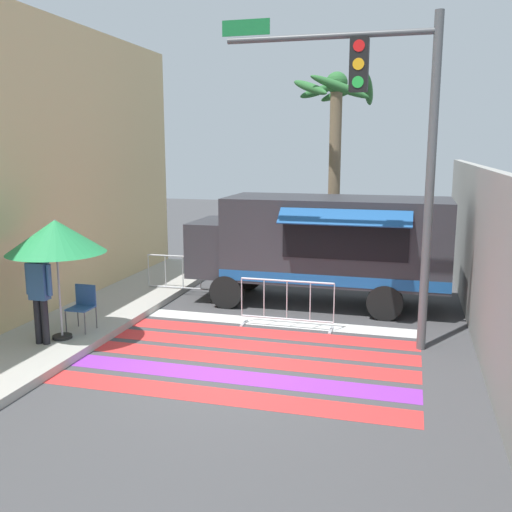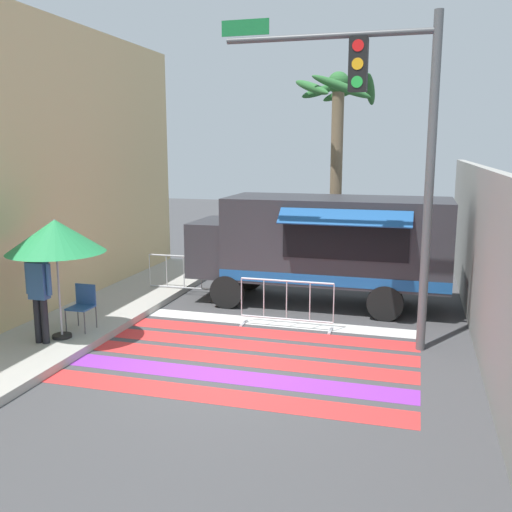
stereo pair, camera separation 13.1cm
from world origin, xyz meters
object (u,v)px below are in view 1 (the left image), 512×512
folding_chair (83,303)px  barricade_front (287,304)px  vendor_person (39,289)px  palm_tree (335,134)px  food_truck (316,241)px  barricade_side (183,276)px  traffic_signal_pole (389,126)px  patio_umbrella (56,237)px

folding_chair → barricade_front: size_ratio=0.45×
vendor_person → palm_tree: (4.27, 7.63, 2.89)m
food_truck → folding_chair: (-4.02, -3.60, -0.83)m
barricade_front → barricade_side: size_ratio=1.03×
food_truck → folding_chair: size_ratio=6.81×
traffic_signal_pole → folding_chair: (-5.69, -0.99, -3.39)m
folding_chair → vendor_person: 1.11m
barricade_front → patio_umbrella: bearing=-150.1°
food_truck → palm_tree: bearing=90.5°
patio_umbrella → palm_tree: 8.59m
vendor_person → barricade_side: bearing=85.9°
food_truck → barricade_front: (-0.27, -2.00, -1.01)m
barricade_side → traffic_signal_pole: bearing=-26.7°
food_truck → folding_chair: food_truck is taller
traffic_signal_pole → palm_tree: bearing=106.6°
patio_umbrella → folding_chair: (0.10, 0.60, -1.41)m
barricade_front → palm_tree: bearing=87.2°
palm_tree → vendor_person: bearing=-119.2°
traffic_signal_pole → patio_umbrella: bearing=-164.6°
palm_tree → patio_umbrella: bearing=-119.3°
food_truck → traffic_signal_pole: bearing=-57.4°
food_truck → barricade_side: (-3.37, -0.08, -1.02)m
patio_umbrella → barricade_front: (3.85, 2.21, -1.59)m
palm_tree → folding_chair: bearing=-120.9°
patio_umbrella → palm_tree: palm_tree is taller
food_truck → barricade_front: bearing=-97.8°
patio_umbrella → vendor_person: bearing=-116.0°
food_truck → patio_umbrella: 5.92m
patio_umbrella → folding_chair: bearing=80.9°
traffic_signal_pole → food_truck: bearing=122.6°
traffic_signal_pole → folding_chair: traffic_signal_pole is taller
food_truck → patio_umbrella: bearing=-134.4°
food_truck → palm_tree: size_ratio=1.05×
folding_chair → patio_umbrella: bearing=-96.0°
patio_umbrella → vendor_person: (-0.17, -0.35, -0.91)m
barricade_front → palm_tree: (0.25, 5.07, 3.56)m
vendor_person → barricade_side: (0.92, 4.48, -0.68)m
palm_tree → food_truck: bearing=-89.5°
folding_chair → palm_tree: (4.00, 6.68, 3.38)m
barricade_front → vendor_person: bearing=-147.5°
food_truck → traffic_signal_pole: 4.02m
food_truck → traffic_signal_pole: size_ratio=1.00×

